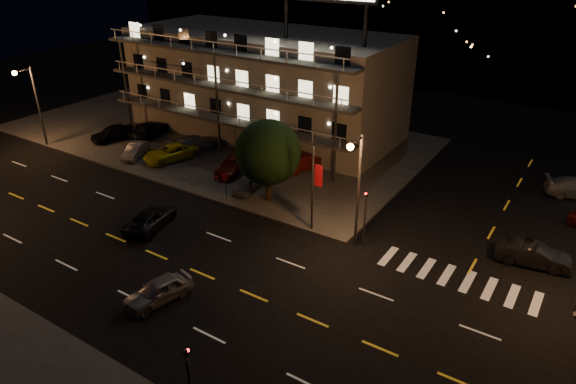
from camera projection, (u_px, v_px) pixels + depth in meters
The scene contains 23 objects.
ground at pixel (179, 264), 33.05m from camera, with size 140.00×140.00×0.00m, color black.
curb_nw at pixel (214, 134), 54.88m from camera, with size 44.00×24.00×0.15m, color #373634.
motel at pixel (264, 83), 53.49m from camera, with size 28.00×13.80×18.10m.
streetlight_nw at pixel (33, 99), 49.45m from camera, with size 0.44×1.92×8.00m.
streetlight_nc at pixel (357, 181), 32.70m from camera, with size 0.44×1.92×8.00m.
signal_nw at pixel (365, 212), 33.94m from camera, with size 0.20×0.27×4.60m.
signal_sw at pixel (189, 378), 21.15m from camera, with size 0.20×0.27×4.60m.
banner_north at pixel (314, 187), 35.39m from camera, with size 0.83×0.16×6.40m.
stop_sign at pixel (225, 182), 40.21m from camera, with size 0.91×0.11×2.61m.
tree at pixel (268, 154), 39.09m from camera, with size 5.27×5.08×6.64m.
lot_car_0 at pixel (113, 133), 52.73m from camera, with size 1.82×4.53×1.54m, color black.
lot_car_1 at pixel (136, 150), 48.74m from camera, with size 1.33×3.80×1.25m, color gray.
lot_car_2 at pixel (170, 153), 47.95m from camera, with size 2.36×5.12×1.42m, color yellow.
lot_car_3 at pixel (232, 165), 45.37m from camera, with size 1.86×4.58×1.33m, color #5F120D.
lot_car_4 at pixel (247, 183), 42.15m from camera, with size 1.46×3.63×1.24m, color gray.
lot_car_5 at pixel (147, 129), 54.11m from camera, with size 1.37×3.93×1.30m, color black.
lot_car_6 at pixel (150, 129), 54.10m from camera, with size 2.26×4.90×1.36m, color black.
lot_car_7 at pixel (196, 143), 50.34m from camera, with size 1.99×4.89×1.42m, color gray.
lot_car_8 at pixel (257, 153), 47.85m from camera, with size 1.66×4.13×1.41m, color black.
lot_car_9 at pixel (305, 161), 46.01m from camera, with size 1.64×4.69×1.55m, color #5F120D.
side_car_0 at pixel (533, 255), 32.69m from camera, with size 1.58×4.52×1.49m, color black.
road_car_east at pixel (158, 291), 29.45m from camera, with size 1.64×4.07×1.39m, color gray.
road_car_west at pixel (151, 219), 37.10m from camera, with size 2.18×4.73×1.32m, color black.
Camera 1 is at (20.86, -19.33, 18.86)m, focal length 32.00 mm.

